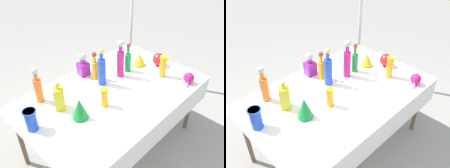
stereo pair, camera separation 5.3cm
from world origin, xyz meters
The scene contains 20 objects.
ground_plane centered at (0.00, 0.00, 0.00)m, with size 40.00×40.00×0.00m, color gray.
display_table centered at (0.00, -0.03, 0.71)m, with size 1.83×1.16×0.76m.
tall_bottle_0 centered at (0.05, 0.30, 0.89)m, with size 0.07×0.07×0.31m.
tall_bottle_1 centered at (0.27, 0.14, 0.95)m, with size 0.08×0.08×0.42m.
tall_bottle_2 centered at (-0.56, 0.40, 0.91)m, with size 0.07×0.07×0.36m.
tall_bottle_3 centered at (0.03, 0.17, 0.92)m, with size 0.08×0.08×0.40m.
tall_bottle_4 centered at (0.41, 0.15, 0.89)m, with size 0.07×0.07×0.34m.
square_decanter_0 centered at (-0.49, 0.18, 0.88)m, with size 0.12×0.12×0.29m.
square_decanter_1 centered at (0.02, 0.44, 0.87)m, with size 0.12×0.12×0.26m.
slender_vase_0 centered at (-0.19, -0.09, 0.86)m, with size 0.07×0.07×0.19m.
slender_vase_1 centered at (-0.81, 0.13, 0.86)m, with size 0.12×0.12×0.19m.
slender_vase_2 centered at (0.58, -0.19, 0.89)m, with size 0.08×0.08×0.24m.
fluted_vase_0 centered at (-0.45, -0.05, 0.86)m, with size 0.15×0.15×0.20m.
fluted_vase_1 centered at (0.59, 0.13, 0.84)m, with size 0.14×0.14×0.15m.
round_bowl_0 centered at (0.66, -0.46, 0.82)m, with size 0.11×0.11×0.12m.
round_bowl_1 centered at (0.74, -0.03, 0.84)m, with size 0.14×0.14×0.15m.
price_tag_left centered at (0.59, -0.49, 0.78)m, with size 0.05×0.01×0.04m, color white.
cardboard_box_behind_left centered at (-0.02, 0.94, 0.16)m, with size 0.41×0.32×0.41m.
cardboard_box_behind_right centered at (-0.10, 0.97, 0.13)m, with size 0.47×0.41×0.34m.
canopy_pole centered at (1.19, 0.76, 1.00)m, with size 0.18×0.18×2.52m.
Camera 2 is at (-1.38, -1.38, 2.26)m, focal length 40.00 mm.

